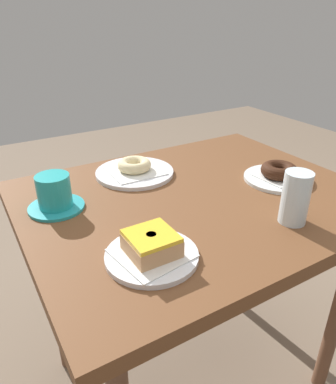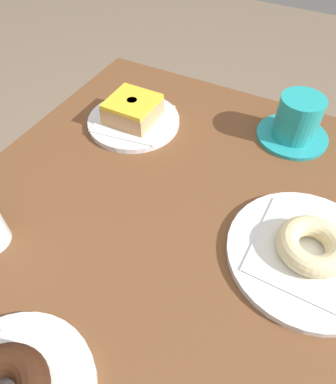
{
  "view_description": "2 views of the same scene",
  "coord_description": "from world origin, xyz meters",
  "views": [
    {
      "loc": [
        -0.52,
        -0.71,
        1.18
      ],
      "look_at": [
        -0.09,
        0.01,
        0.76
      ],
      "focal_mm": 33.7,
      "sensor_mm": 36.0,
      "label": 1
    },
    {
      "loc": [
        0.25,
        0.16,
        1.19
      ],
      "look_at": [
        -0.09,
        -0.02,
        0.75
      ],
      "focal_mm": 32.77,
      "sensor_mm": 36.0,
      "label": 2
    }
  ],
  "objects": [
    {
      "name": "ground_plane",
      "position": [
        0.0,
        0.0,
        0.0
      ],
      "size": [
        6.0,
        6.0,
        0.0
      ],
      "primitive_type": "plane",
      "color": "#7D6955"
    },
    {
      "name": "table",
      "position": [
        0.0,
        0.0,
        0.64
      ],
      "size": [
        0.92,
        0.74,
        0.73
      ],
      "color": "brown",
      "rests_on": "ground_plane"
    },
    {
      "name": "plate_glazed_square",
      "position": [
        -0.24,
        -0.19,
        0.73
      ],
      "size": [
        0.19,
        0.19,
        0.01
      ],
      "primitive_type": "cylinder",
      "color": "white",
      "rests_on": "table"
    },
    {
      "name": "napkin_glazed_square",
      "position": [
        -0.24,
        -0.19,
        0.74
      ],
      "size": [
        0.16,
        0.16,
        0.0
      ],
      "primitive_type": "cube",
      "rotation": [
        0.0,
        0.0,
        0.14
      ],
      "color": "white",
      "rests_on": "plate_glazed_square"
    },
    {
      "name": "donut_glazed_square",
      "position": [
        -0.24,
        -0.19,
        0.77
      ],
      "size": [
        0.1,
        0.1,
        0.04
      ],
      "color": "tan",
      "rests_on": "napkin_glazed_square"
    },
    {
      "name": "plate_sugar_ring",
      "position": [
        -0.08,
        0.21,
        0.73
      ],
      "size": [
        0.24,
        0.24,
        0.01
      ],
      "primitive_type": "cylinder",
      "color": "white",
      "rests_on": "table"
    },
    {
      "name": "napkin_sugar_ring",
      "position": [
        -0.08,
        0.21,
        0.74
      ],
      "size": [
        0.16,
        0.16,
        0.0
      ],
      "primitive_type": "cube",
      "rotation": [
        0.0,
        0.0,
        -0.03
      ],
      "color": "white",
      "rests_on": "plate_sugar_ring"
    },
    {
      "name": "donut_sugar_ring",
      "position": [
        -0.08,
        0.21,
        0.76
      ],
      "size": [
        0.1,
        0.1,
        0.03
      ],
      "primitive_type": "torus",
      "color": "beige",
      "rests_on": "napkin_sugar_ring"
    },
    {
      "name": "coffee_cup",
      "position": [
        -0.35,
        0.12,
        0.77
      ],
      "size": [
        0.14,
        0.14,
        0.09
      ],
      "color": "teal",
      "rests_on": "table"
    }
  ]
}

